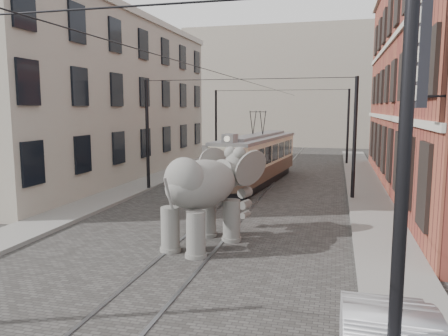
# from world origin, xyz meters

# --- Properties ---
(ground) EXTENTS (120.00, 120.00, 0.00)m
(ground) POSITION_xyz_m (0.00, 0.00, 0.00)
(ground) COLOR #3F3C3A
(tram_rails) EXTENTS (1.54, 80.00, 0.02)m
(tram_rails) POSITION_xyz_m (0.00, 0.00, 0.01)
(tram_rails) COLOR slate
(tram_rails) RESTS_ON ground
(sidewalk_right) EXTENTS (2.00, 60.00, 0.15)m
(sidewalk_right) POSITION_xyz_m (6.00, 0.00, 0.07)
(sidewalk_right) COLOR slate
(sidewalk_right) RESTS_ON ground
(sidewalk_left) EXTENTS (2.00, 60.00, 0.15)m
(sidewalk_left) POSITION_xyz_m (-6.50, 0.00, 0.07)
(sidewalk_left) COLOR slate
(sidewalk_left) RESTS_ON ground
(stucco_building) EXTENTS (7.00, 24.00, 10.00)m
(stucco_building) POSITION_xyz_m (-11.00, 10.00, 5.00)
(stucco_building) COLOR gray
(stucco_building) RESTS_ON ground
(distant_block) EXTENTS (28.00, 10.00, 14.00)m
(distant_block) POSITION_xyz_m (0.00, 40.00, 7.00)
(distant_block) COLOR gray
(distant_block) RESTS_ON ground
(catenary) EXTENTS (11.00, 30.20, 6.00)m
(catenary) POSITION_xyz_m (-0.20, 5.00, 3.00)
(catenary) COLOR black
(catenary) RESTS_ON ground
(tram) EXTENTS (3.44, 11.08, 4.33)m
(tram) POSITION_xyz_m (-0.20, 9.76, 2.16)
(tram) COLOR #EFE6C1
(tram) RESTS_ON ground
(elephant) EXTENTS (4.39, 5.81, 3.16)m
(elephant) POSITION_xyz_m (0.17, -2.65, 1.58)
(elephant) COLOR slate
(elephant) RESTS_ON ground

